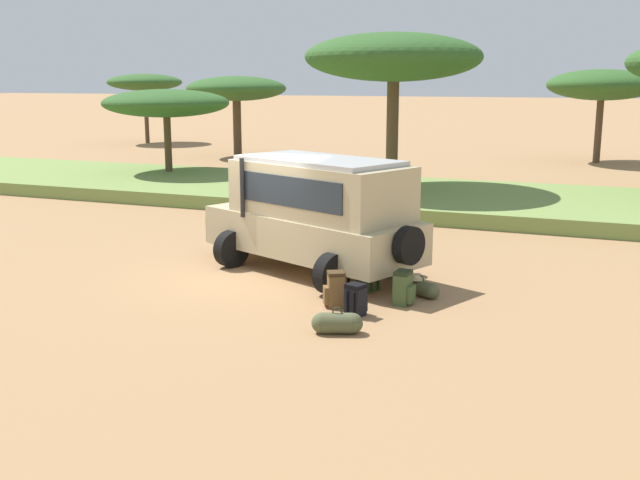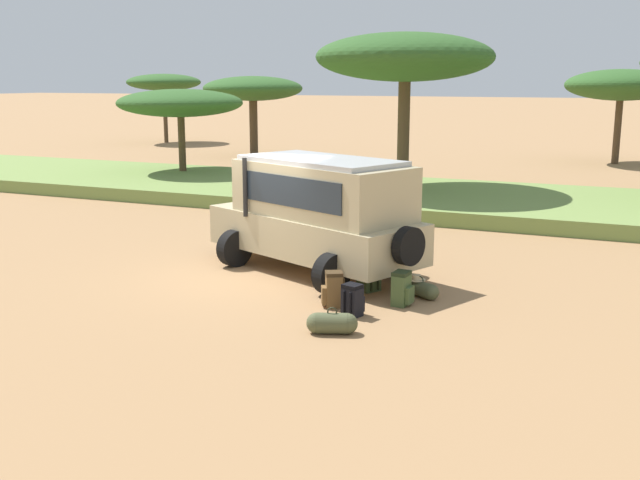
{
  "view_description": "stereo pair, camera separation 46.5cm",
  "coord_description": "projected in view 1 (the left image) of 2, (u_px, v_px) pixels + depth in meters",
  "views": [
    {
      "loc": [
        6.94,
        -13.52,
        4.03
      ],
      "look_at": [
        1.7,
        -0.48,
        1.0
      ],
      "focal_mm": 42.0,
      "sensor_mm": 36.0,
      "label": 1
    },
    {
      "loc": [
        7.36,
        -13.34,
        4.03
      ],
      "look_at": [
        1.7,
        -0.48,
        1.0
      ],
      "focal_mm": 42.0,
      "sensor_mm": 36.0,
      "label": 2
    }
  ],
  "objects": [
    {
      "name": "ground_plane",
      "position": [
        253.0,
        276.0,
        15.64
      ],
      "size": [
        320.0,
        320.0,
        0.0
      ],
      "primitive_type": "plane",
      "color": "#9E754C"
    },
    {
      "name": "acacia_tree_far_left",
      "position": [
        145.0,
        83.0,
        47.22
      ],
      "size": [
        4.56,
        4.92,
        4.35
      ],
      "color": "brown",
      "rests_on": "ground_plane"
    },
    {
      "name": "acacia_tree_far_right",
      "position": [
        602.0,
        85.0,
        35.96
      ],
      "size": [
        5.19,
        5.19,
        4.49
      ],
      "color": "brown",
      "rests_on": "ground_plane"
    },
    {
      "name": "duffel_bag_low_black_case",
      "position": [
        420.0,
        288.0,
        14.18
      ],
      "size": [
        0.8,
        0.57,
        0.4
      ],
      "color": "#4C5133",
      "rests_on": "ground_plane"
    },
    {
      "name": "backpack_beside_front_wheel",
      "position": [
        335.0,
        290.0,
        13.45
      ],
      "size": [
        0.45,
        0.42,
        0.65
      ],
      "color": "brown",
      "rests_on": "ground_plane"
    },
    {
      "name": "backpack_outermost",
      "position": [
        356.0,
        300.0,
        12.97
      ],
      "size": [
        0.38,
        0.41,
        0.57
      ],
      "color": "black",
      "rests_on": "ground_plane"
    },
    {
      "name": "acacia_tree_centre_back",
      "position": [
        166.0,
        103.0,
        29.11
      ],
      "size": [
        4.86,
        5.04,
        3.65
      ],
      "color": "brown",
      "rests_on": "ground_plane"
    },
    {
      "name": "safari_vehicle",
      "position": [
        316.0,
        212.0,
        15.68
      ],
      "size": [
        5.39,
        3.81,
        2.44
      ],
      "color": "tan",
      "rests_on": "ground_plane"
    },
    {
      "name": "duffel_bag_soft_canvas",
      "position": [
        337.0,
        323.0,
        12.07
      ],
      "size": [
        0.8,
        0.51,
        0.44
      ],
      "color": "#4C5133",
      "rests_on": "ground_plane"
    },
    {
      "name": "acacia_tree_left_mid",
      "position": [
        236.0,
        89.0,
        38.92
      ],
      "size": [
        5.19,
        5.24,
        4.18
      ],
      "color": "brown",
      "rests_on": "ground_plane"
    },
    {
      "name": "backpack_cluster_center",
      "position": [
        403.0,
        288.0,
        13.6
      ],
      "size": [
        0.39,
        0.38,
        0.63
      ],
      "color": "#42562D",
      "rests_on": "ground_plane"
    },
    {
      "name": "acacia_tree_right_mid",
      "position": [
        394.0,
        58.0,
        24.35
      ],
      "size": [
        5.74,
        6.28,
        5.51
      ],
      "color": "brown",
      "rests_on": "ground_plane"
    },
    {
      "name": "backpack_near_rear_wheel",
      "position": [
        369.0,
        276.0,
        14.53
      ],
      "size": [
        0.5,
        0.47,
        0.56
      ],
      "color": "#42562D",
      "rests_on": "ground_plane"
    },
    {
      "name": "grass_bank",
      "position": [
        391.0,
        196.0,
        24.77
      ],
      "size": [
        120.0,
        7.0,
        0.44
      ],
      "color": "olive",
      "rests_on": "ground_plane"
    }
  ]
}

